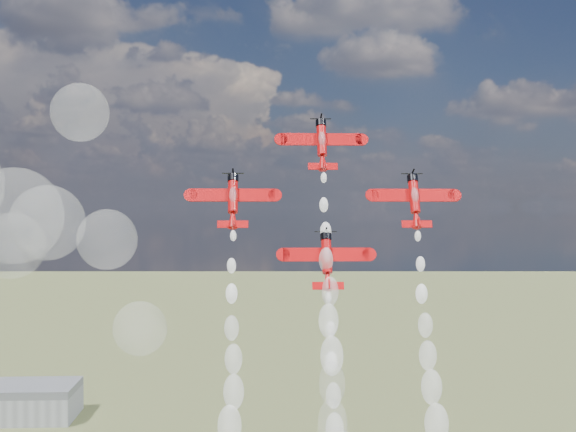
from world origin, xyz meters
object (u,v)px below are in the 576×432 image
(hangar, at_px, (10,401))
(plane_slot, at_px, (327,259))
(plane_right, at_px, (414,199))
(plane_lead, at_px, (322,143))
(plane_left, at_px, (233,199))

(hangar, height_order, plane_slot, plane_slot)
(plane_right, distance_m, plane_slot, 18.42)
(hangar, relative_size, plane_lead, 3.59)
(plane_left, distance_m, plane_right, 30.19)
(plane_right, bearing_deg, hangar, 123.60)
(plane_lead, distance_m, plane_slot, 21.13)
(plane_slot, bearing_deg, plane_left, 164.05)
(plane_slot, bearing_deg, plane_right, 15.95)
(plane_right, height_order, plane_slot, plane_right)
(plane_left, height_order, plane_slot, plane_left)
(plane_lead, bearing_deg, plane_right, -15.95)
(plane_lead, xyz_separation_m, plane_left, (-15.09, -4.31, -9.65))
(plane_slot, bearing_deg, plane_lead, 90.00)
(hangar, bearing_deg, plane_slot, -60.51)
(hangar, height_order, plane_lead, plane_lead)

